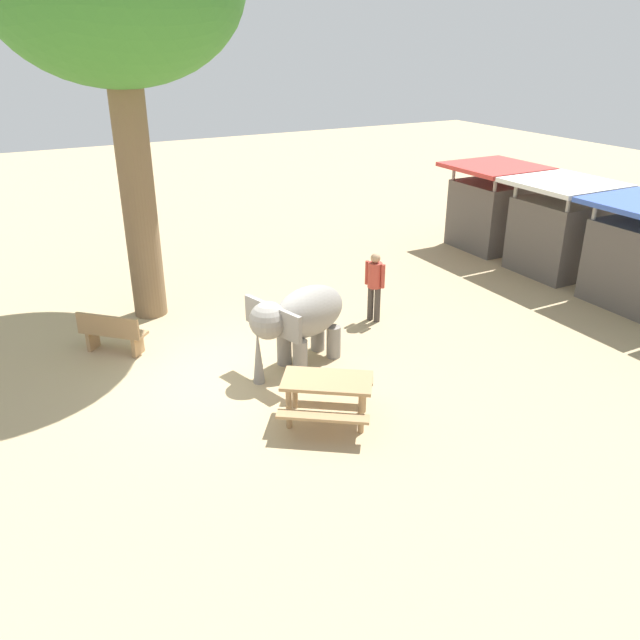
{
  "coord_description": "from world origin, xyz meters",
  "views": [
    {
      "loc": [
        10.4,
        -3.87,
        6.03
      ],
      "look_at": [
        0.07,
        1.72,
        0.8
      ],
      "focal_mm": 36.06,
      "sensor_mm": 36.0,
      "label": 1
    }
  ],
  "objects_px": {
    "person_handler": "(375,282)",
    "elephant": "(300,318)",
    "wooden_bench": "(112,332)",
    "picnic_table_near": "(327,389)",
    "market_stall_red": "(491,211)",
    "market_stall_white": "(557,232)"
  },
  "relations": [
    {
      "from": "wooden_bench",
      "to": "market_stall_red",
      "type": "relative_size",
      "value": 0.51
    },
    {
      "from": "person_handler",
      "to": "market_stall_red",
      "type": "distance_m",
      "value": 6.86
    },
    {
      "from": "market_stall_red",
      "to": "market_stall_white",
      "type": "relative_size",
      "value": 1.0
    },
    {
      "from": "elephant",
      "to": "market_stall_white",
      "type": "bearing_deg",
      "value": 174.43
    },
    {
      "from": "market_stall_white",
      "to": "wooden_bench",
      "type": "bearing_deg",
      "value": -93.5
    },
    {
      "from": "wooden_bench",
      "to": "market_stall_white",
      "type": "xyz_separation_m",
      "value": [
        0.72,
        11.76,
        0.67
      ]
    },
    {
      "from": "person_handler",
      "to": "market_stall_red",
      "type": "relative_size",
      "value": 0.64
    },
    {
      "from": "person_handler",
      "to": "market_stall_white",
      "type": "bearing_deg",
      "value": 158.75
    },
    {
      "from": "person_handler",
      "to": "picnic_table_near",
      "type": "bearing_deg",
      "value": 21.31
    },
    {
      "from": "market_stall_red",
      "to": "wooden_bench",
      "type": "bearing_deg",
      "value": -80.92
    },
    {
      "from": "elephant",
      "to": "person_handler",
      "type": "bearing_deg",
      "value": -171.31
    },
    {
      "from": "person_handler",
      "to": "market_stall_white",
      "type": "relative_size",
      "value": 0.64
    },
    {
      "from": "wooden_bench",
      "to": "picnic_table_near",
      "type": "relative_size",
      "value": 0.62
    },
    {
      "from": "elephant",
      "to": "market_stall_white",
      "type": "relative_size",
      "value": 0.91
    },
    {
      "from": "market_stall_red",
      "to": "market_stall_white",
      "type": "xyz_separation_m",
      "value": [
        2.6,
        0.0,
        0.0
      ]
    },
    {
      "from": "picnic_table_near",
      "to": "market_stall_white",
      "type": "height_order",
      "value": "market_stall_white"
    },
    {
      "from": "elephant",
      "to": "picnic_table_near",
      "type": "height_order",
      "value": "elephant"
    },
    {
      "from": "market_stall_white",
      "to": "picnic_table_near",
      "type": "bearing_deg",
      "value": -68.57
    },
    {
      "from": "person_handler",
      "to": "elephant",
      "type": "bearing_deg",
      "value": -0.83
    },
    {
      "from": "elephant",
      "to": "wooden_bench",
      "type": "distance_m",
      "value": 3.94
    },
    {
      "from": "picnic_table_near",
      "to": "market_stall_red",
      "type": "height_order",
      "value": "market_stall_red"
    },
    {
      "from": "elephant",
      "to": "picnic_table_near",
      "type": "bearing_deg",
      "value": 59.74
    }
  ]
}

